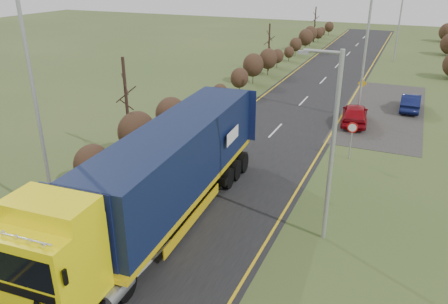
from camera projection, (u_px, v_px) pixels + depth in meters
ground at (198, 212)px, 20.43m from camera, size 160.00×160.00×0.00m
road at (266, 140)px, 28.86m from camera, size 8.00×120.00×0.02m
layby at (383, 110)px, 34.89m from camera, size 6.00×18.00×0.02m
lane_markings at (265, 141)px, 28.59m from camera, size 7.52×116.00×0.01m
hedgerow at (170, 115)px, 28.67m from camera, size 2.24×102.04×6.05m
lorry at (163, 174)px, 18.41m from camera, size 3.48×16.08×4.44m
car_red_hatchback at (355, 114)px, 31.61m from camera, size 2.27×4.60×1.51m
car_blue_sedan at (410, 102)px, 34.65m from camera, size 1.45×4.10×1.35m
streetlight_near at (331, 143)px, 16.85m from camera, size 1.69×0.18×7.90m
streetlight_mid at (364, 50)px, 31.11m from camera, size 1.97×0.19×9.27m
streetlight_far at (399, 19)px, 51.20m from camera, size 1.90×0.18×8.91m
left_pole at (37, 111)px, 17.98m from camera, size 0.16×0.16×10.23m
speed_sign at (352, 134)px, 25.48m from camera, size 0.63×0.10×2.30m
warning_board at (362, 88)px, 36.90m from camera, size 0.73×0.11×1.91m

